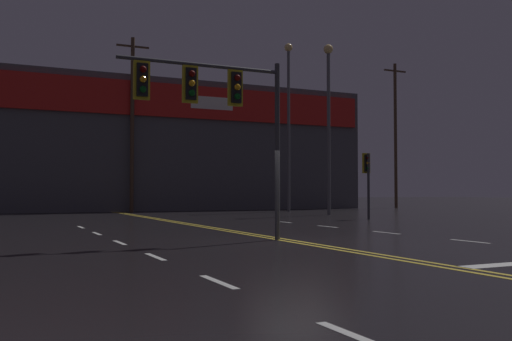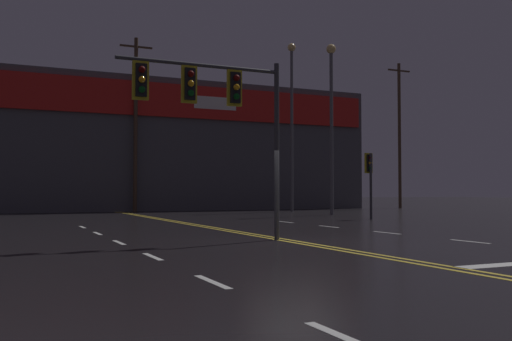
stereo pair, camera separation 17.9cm
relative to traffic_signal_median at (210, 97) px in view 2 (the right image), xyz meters
name	(u,v)px [view 2 (the right image)]	position (x,y,z in m)	size (l,w,h in m)	color
ground_plane	(296,242)	(2.16, -0.82, -3.86)	(200.00, 200.00, 0.00)	black
road_markings	(339,244)	(2.89, -1.79, -3.86)	(12.89, 60.00, 0.01)	gold
traffic_signal_median	(210,97)	(0.00, 0.00, 0.00)	(4.57, 0.36, 4.96)	#38383D
traffic_signal_corner_northeast	(369,171)	(11.42, 8.79, -1.49)	(0.42, 0.36, 3.24)	#38383D
streetlight_near_right	(331,106)	(12.56, 14.08, 2.47)	(0.56, 0.56, 10.00)	#59595E
streetlight_median_approach	(292,107)	(13.03, 19.90, 3.28)	(0.56, 0.56, 11.50)	#59595E
building_backdrop	(105,147)	(2.16, 29.20, 0.82)	(39.14, 10.23, 9.34)	#4C4C51
utility_pole_row	(155,126)	(4.59, 23.84, 1.93)	(47.44, 0.26, 12.06)	#4C3828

